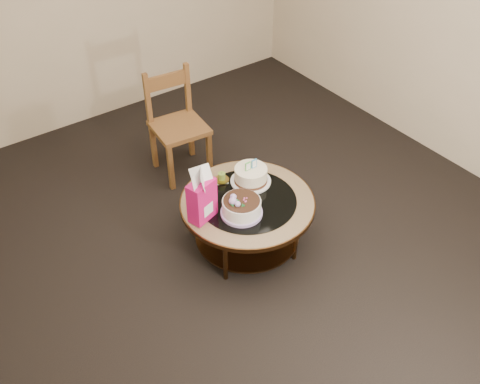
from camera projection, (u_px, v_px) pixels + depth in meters
ground at (247, 243)px, 4.30m from camera, size 5.00×5.00×0.00m
room_walls at (249, 68)px, 3.30m from camera, size 4.52×5.02×2.61m
coffee_table at (247, 208)px, 4.05m from camera, size 1.02×1.02×0.46m
decorated_cake at (241, 208)px, 3.84m from camera, size 0.31×0.31×0.18m
cream_cake at (251, 175)px, 4.13m from camera, size 0.32×0.32×0.20m
gift_bag at (202, 195)px, 3.72m from camera, size 0.23×0.19×0.42m
pillar_candle at (222, 178)px, 4.16m from camera, size 0.13×0.13×0.09m
dining_chair at (177, 124)px, 4.74m from camera, size 0.49×0.49×0.97m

